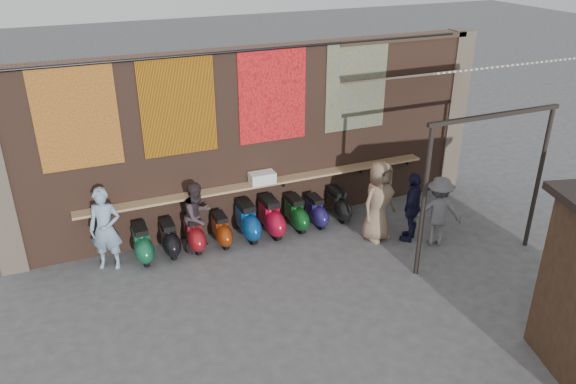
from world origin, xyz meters
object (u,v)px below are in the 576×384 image
object	(u,v)px
scooter_stool_4	(248,221)
shelf_box	(262,178)
scooter_stool_8	(338,205)
shopper_grey	(438,211)
scooter_stool_0	(142,244)
diner_right	(198,216)
diner_left	(105,229)
shopper_navy	(413,207)
scooter_stool_3	(222,230)
scooter_stool_6	(296,213)
scooter_stool_1	(170,239)
scooter_stool_2	(194,233)
scooter_stool_7	(316,211)
shopper_tan	(379,201)
scooter_stool_5	(271,217)

from	to	relation	value
scooter_stool_4	shelf_box	bearing A→B (deg)	31.45
shelf_box	scooter_stool_8	xyz separation A→B (m)	(1.77, -0.26, -0.88)
scooter_stool_8	shopper_grey	world-z (taller)	shopper_grey
scooter_stool_0	diner_right	world-z (taller)	diner_right
diner_left	shopper_navy	size ratio (longest dim) A/B	1.10
scooter_stool_4	diner_left	bearing A→B (deg)	-179.68
scooter_stool_3	scooter_stool_4	distance (m)	0.61
diner_left	diner_right	size ratio (longest dim) A/B	1.13
scooter_stool_0	scooter_stool_8	bearing A→B (deg)	0.61
shelf_box	scooter_stool_6	xyz separation A→B (m)	(0.68, -0.30, -0.87)
scooter_stool_1	scooter_stool_2	size ratio (longest dim) A/B	0.97
scooter_stool_6	scooter_stool_7	xyz separation A→B (m)	(0.49, -0.03, -0.03)
shopper_navy	shopper_tan	size ratio (longest dim) A/B	0.87
scooter_stool_7	shopper_tan	bearing A→B (deg)	-48.08
scooter_stool_8	scooter_stool_5	bearing A→B (deg)	-177.82
scooter_stool_2	diner_left	world-z (taller)	diner_left
scooter_stool_5	shopper_navy	distance (m)	3.07
scooter_stool_2	scooter_stool_6	bearing A→B (deg)	-0.44
scooter_stool_2	shopper_navy	xyz separation A→B (m)	(4.44, -1.43, 0.42)
scooter_stool_0	scooter_stool_8	xyz separation A→B (m)	(4.50, 0.05, -0.01)
scooter_stool_0	scooter_stool_3	size ratio (longest dim) A/B	1.11
scooter_stool_5	shopper_tan	world-z (taller)	shopper_tan
scooter_stool_2	scooter_stool_7	bearing A→B (deg)	-0.96
scooter_stool_8	scooter_stool_3	bearing A→B (deg)	-178.79
scooter_stool_2	shopper_grey	bearing A→B (deg)	-20.54
scooter_stool_4	scooter_stool_6	distance (m)	1.15
scooter_stool_4	diner_right	world-z (taller)	diner_right
scooter_stool_2	shopper_grey	world-z (taller)	shopper_grey
shelf_box	scooter_stool_8	world-z (taller)	shelf_box
scooter_stool_3	diner_left	bearing A→B (deg)	179.51
scooter_stool_8	shopper_tan	world-z (taller)	shopper_tan
shopper_grey	scooter_stool_0	bearing A→B (deg)	12.26
scooter_stool_1	scooter_stool_3	distance (m)	1.11
scooter_stool_5	scooter_stool_3	bearing A→B (deg)	179.76
scooter_stool_5	scooter_stool_7	xyz separation A→B (m)	(1.10, -0.00, -0.08)
scooter_stool_6	shopper_tan	xyz separation A→B (m)	(1.45, -1.10, 0.53)
shelf_box	scooter_stool_4	world-z (taller)	shelf_box
scooter_stool_0	shopper_tan	xyz separation A→B (m)	(4.86, -1.09, 0.53)
scooter_stool_7	diner_right	distance (m)	2.75
scooter_stool_8	diner_right	bearing A→B (deg)	-179.31
scooter_stool_1	diner_left	world-z (taller)	diner_left
shopper_tan	shopper_grey	bearing A→B (deg)	-50.19
scooter_stool_6	scooter_stool_7	size ratio (longest dim) A/B	1.10
shopper_navy	scooter_stool_4	bearing A→B (deg)	-64.54
scooter_stool_5	scooter_stool_8	world-z (taller)	scooter_stool_5
scooter_stool_5	scooter_stool_2	bearing A→B (deg)	178.45
scooter_stool_3	diner_right	xyz separation A→B (m)	(-0.48, 0.02, 0.42)
scooter_stool_0	scooter_stool_2	bearing A→B (deg)	1.59
scooter_stool_2	scooter_stool_6	world-z (taller)	scooter_stool_6
scooter_stool_0	diner_right	bearing A→B (deg)	0.38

